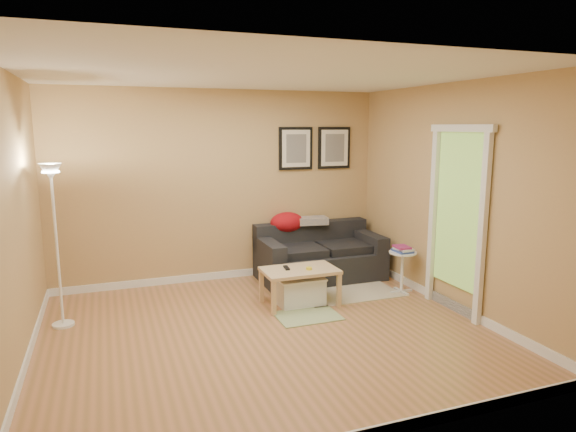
# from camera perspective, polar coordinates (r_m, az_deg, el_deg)

# --- Properties ---
(floor) EXTENTS (4.50, 4.50, 0.00)m
(floor) POSITION_cam_1_polar(r_m,az_deg,el_deg) (5.36, -2.44, -13.01)
(floor) COLOR #B0744B
(floor) RESTS_ON ground
(ceiling) EXTENTS (4.50, 4.50, 0.00)m
(ceiling) POSITION_cam_1_polar(r_m,az_deg,el_deg) (4.96, -2.68, 15.82)
(ceiling) COLOR white
(ceiling) RESTS_ON wall_back
(wall_back) EXTENTS (4.50, 0.00, 4.50)m
(wall_back) POSITION_cam_1_polar(r_m,az_deg,el_deg) (6.91, -7.60, 3.34)
(wall_back) COLOR tan
(wall_back) RESTS_ON ground
(wall_front) EXTENTS (4.50, 0.00, 4.50)m
(wall_front) POSITION_cam_1_polar(r_m,az_deg,el_deg) (3.19, 8.46, -4.67)
(wall_front) COLOR tan
(wall_front) RESTS_ON ground
(wall_left) EXTENTS (0.00, 4.00, 4.00)m
(wall_left) POSITION_cam_1_polar(r_m,az_deg,el_deg) (4.83, -28.91, -0.78)
(wall_left) COLOR tan
(wall_left) RESTS_ON ground
(wall_right) EXTENTS (0.00, 4.00, 4.00)m
(wall_right) POSITION_cam_1_polar(r_m,az_deg,el_deg) (6.06, 18.17, 1.97)
(wall_right) COLOR tan
(wall_right) RESTS_ON ground
(baseboard_back) EXTENTS (4.50, 0.02, 0.10)m
(baseboard_back) POSITION_cam_1_polar(r_m,az_deg,el_deg) (7.16, -7.35, -6.65)
(baseboard_back) COLOR white
(baseboard_back) RESTS_ON ground
(baseboard_left) EXTENTS (0.02, 4.00, 0.10)m
(baseboard_left) POSITION_cam_1_polar(r_m,az_deg,el_deg) (5.19, -27.58, -14.46)
(baseboard_left) COLOR white
(baseboard_left) RESTS_ON ground
(baseboard_right) EXTENTS (0.02, 4.00, 0.10)m
(baseboard_right) POSITION_cam_1_polar(r_m,az_deg,el_deg) (6.35, 17.46, -9.27)
(baseboard_right) COLOR white
(baseboard_right) RESTS_ON ground
(sofa) EXTENTS (1.70, 0.90, 0.75)m
(sofa) POSITION_cam_1_polar(r_m,az_deg,el_deg) (7.04, 3.66, -4.13)
(sofa) COLOR black
(sofa) RESTS_ON ground
(red_throw) EXTENTS (0.48, 0.36, 0.28)m
(red_throw) POSITION_cam_1_polar(r_m,az_deg,el_deg) (7.10, -0.12, -0.71)
(red_throw) COLOR #AD101D
(red_throw) RESTS_ON sofa
(plaid_throw) EXTENTS (0.45, 0.32, 0.10)m
(plaid_throw) POSITION_cam_1_polar(r_m,az_deg,el_deg) (7.18, 2.78, -0.52)
(plaid_throw) COLOR tan
(plaid_throw) RESTS_ON sofa
(framed_print_left) EXTENTS (0.50, 0.04, 0.60)m
(framed_print_left) POSITION_cam_1_polar(r_m,az_deg,el_deg) (7.16, 0.88, 7.68)
(framed_print_left) COLOR black
(framed_print_left) RESTS_ON wall_back
(framed_print_right) EXTENTS (0.50, 0.04, 0.60)m
(framed_print_right) POSITION_cam_1_polar(r_m,az_deg,el_deg) (7.40, 5.26, 7.72)
(framed_print_right) COLOR black
(framed_print_right) RESTS_ON wall_back
(area_rug) EXTENTS (1.25, 0.85, 0.01)m
(area_rug) POSITION_cam_1_polar(r_m,az_deg,el_deg) (6.60, 6.62, -8.51)
(area_rug) COLOR #BEB097
(area_rug) RESTS_ON ground
(green_runner) EXTENTS (0.70, 0.50, 0.01)m
(green_runner) POSITION_cam_1_polar(r_m,az_deg,el_deg) (5.76, 2.25, -11.27)
(green_runner) COLOR #668C4C
(green_runner) RESTS_ON ground
(coffee_table) EXTENTS (0.99, 0.74, 0.44)m
(coffee_table) POSITION_cam_1_polar(r_m,az_deg,el_deg) (6.05, 1.33, -8.03)
(coffee_table) COLOR tan
(coffee_table) RESTS_ON ground
(remote_control) EXTENTS (0.07, 0.17, 0.02)m
(remote_control) POSITION_cam_1_polar(r_m,az_deg,el_deg) (6.00, -0.17, -5.90)
(remote_control) COLOR black
(remote_control) RESTS_ON coffee_table
(tape_roll) EXTENTS (0.07, 0.07, 0.03)m
(tape_roll) POSITION_cam_1_polar(r_m,az_deg,el_deg) (5.96, 2.40, -5.97)
(tape_roll) COLOR yellow
(tape_roll) RESTS_ON coffee_table
(storage_bin) EXTENTS (0.55, 0.40, 0.34)m
(storage_bin) POSITION_cam_1_polar(r_m,az_deg,el_deg) (6.08, 1.34, -8.45)
(storage_bin) COLOR white
(storage_bin) RESTS_ON ground
(side_table) EXTENTS (0.35, 0.35, 0.54)m
(side_table) POSITION_cam_1_polar(r_m,az_deg,el_deg) (6.63, 12.83, -6.23)
(side_table) COLOR white
(side_table) RESTS_ON ground
(book_stack) EXTENTS (0.24, 0.29, 0.08)m
(book_stack) POSITION_cam_1_polar(r_m,az_deg,el_deg) (6.54, 12.89, -3.66)
(book_stack) COLOR #304690
(book_stack) RESTS_ON side_table
(floor_lamp) EXTENTS (0.23, 0.23, 1.75)m
(floor_lamp) POSITION_cam_1_polar(r_m,az_deg,el_deg) (5.78, -24.75, -3.62)
(floor_lamp) COLOR white
(floor_lamp) RESTS_ON ground
(doorway) EXTENTS (0.12, 1.01, 2.13)m
(doorway) POSITION_cam_1_polar(r_m,az_deg,el_deg) (5.96, 18.53, -0.86)
(doorway) COLOR white
(doorway) RESTS_ON ground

